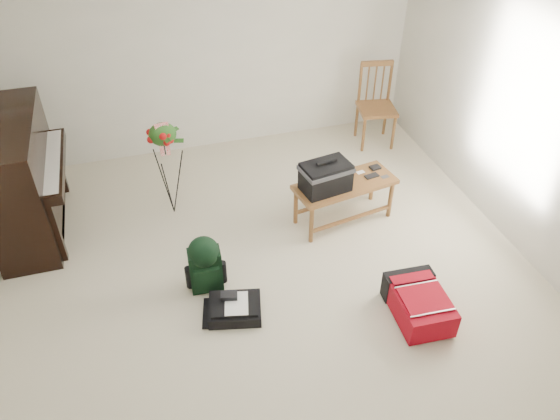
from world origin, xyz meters
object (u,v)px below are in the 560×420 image
object	(u,v)px
dining_chair	(376,106)
red_suitcase	(416,300)
piano	(23,181)
bench	(331,178)
green_backpack	(205,262)
flower_stand	(168,170)
black_duffel	(235,308)

from	to	relation	value
dining_chair	red_suitcase	size ratio (longest dim) A/B	1.56
piano	bench	bearing A→B (deg)	-15.14
green_backpack	flower_stand	size ratio (longest dim) A/B	0.51
bench	dining_chair	size ratio (longest dim) A/B	1.08
red_suitcase	green_backpack	size ratio (longest dim) A/B	1.15
piano	black_duffel	world-z (taller)	piano
piano	flower_stand	world-z (taller)	piano
dining_chair	green_backpack	bearing A→B (deg)	-132.32
red_suitcase	flower_stand	xyz separation A→B (m)	(-1.86, 2.07, 0.41)
flower_stand	piano	bearing A→B (deg)	165.21
black_duffel	green_backpack	size ratio (longest dim) A/B	0.91
bench	green_backpack	bearing A→B (deg)	-167.27
flower_stand	dining_chair	bearing A→B (deg)	7.03
bench	red_suitcase	xyz separation A→B (m)	(0.30, -1.41, -0.44)
dining_chair	black_duffel	world-z (taller)	dining_chair
flower_stand	green_backpack	bearing A→B (deg)	-92.33
bench	dining_chair	distance (m)	1.85
piano	black_duffel	distance (m)	2.55
green_backpack	flower_stand	world-z (taller)	flower_stand
green_backpack	bench	bearing A→B (deg)	25.60
dining_chair	black_duffel	distance (m)	3.43
flower_stand	red_suitcase	bearing A→B (deg)	-56.81
piano	dining_chair	size ratio (longest dim) A/B	1.44
bench	red_suitcase	size ratio (longest dim) A/B	1.69
red_suitcase	green_backpack	distance (m)	1.92
bench	dining_chair	world-z (taller)	dining_chair
bench	green_backpack	distance (m)	1.56
dining_chair	piano	bearing A→B (deg)	-161.74
bench	green_backpack	size ratio (longest dim) A/B	1.93
piano	bench	world-z (taller)	piano
piano	flower_stand	xyz separation A→B (m)	(1.42, -0.15, -0.04)
dining_chair	green_backpack	world-z (taller)	dining_chair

